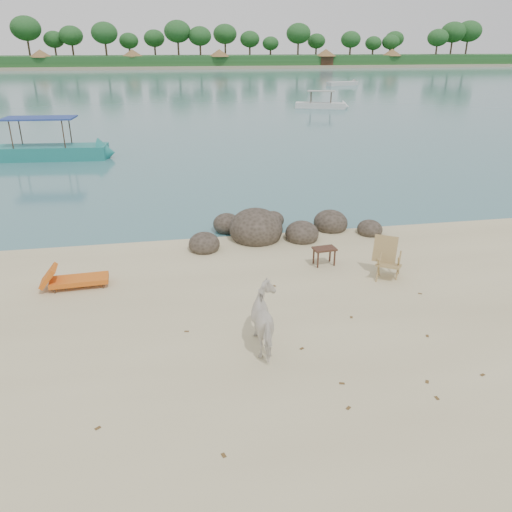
{
  "coord_description": "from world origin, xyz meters",
  "views": [
    {
      "loc": [
        -2.23,
        -8.86,
        5.68
      ],
      "look_at": [
        -0.25,
        2.0,
        1.0
      ],
      "focal_mm": 35.0,
      "sensor_mm": 36.0,
      "label": 1
    }
  ],
  "objects_px": {
    "boulders": "(273,230)",
    "lounge_chair": "(79,278)",
    "side_table": "(324,257)",
    "cow": "(268,321)",
    "deck_chair": "(389,261)",
    "boat_near": "(40,125)"
  },
  "relations": [
    {
      "from": "side_table",
      "to": "cow",
      "type": "bearing_deg",
      "value": -128.81
    },
    {
      "from": "boulders",
      "to": "lounge_chair",
      "type": "xyz_separation_m",
      "value": [
        -5.57,
        -2.71,
        0.03
      ]
    },
    {
      "from": "cow",
      "to": "boat_near",
      "type": "xyz_separation_m",
      "value": [
        -8.18,
        20.16,
        1.18
      ]
    },
    {
      "from": "side_table",
      "to": "lounge_chair",
      "type": "relative_size",
      "value": 0.35
    },
    {
      "from": "deck_chair",
      "to": "boat_near",
      "type": "xyz_separation_m",
      "value": [
        -11.94,
        17.56,
        1.27
      ]
    },
    {
      "from": "boulders",
      "to": "deck_chair",
      "type": "xyz_separation_m",
      "value": [
        2.32,
        -3.62,
        0.29
      ]
    },
    {
      "from": "deck_chair",
      "to": "side_table",
      "type": "bearing_deg",
      "value": 174.41
    },
    {
      "from": "cow",
      "to": "boat_near",
      "type": "distance_m",
      "value": 21.79
    },
    {
      "from": "side_table",
      "to": "deck_chair",
      "type": "relative_size",
      "value": 0.59
    },
    {
      "from": "deck_chair",
      "to": "boulders",
      "type": "bearing_deg",
      "value": 155.55
    },
    {
      "from": "cow",
      "to": "side_table",
      "type": "height_order",
      "value": "cow"
    },
    {
      "from": "boulders",
      "to": "lounge_chair",
      "type": "relative_size",
      "value": 3.54
    },
    {
      "from": "side_table",
      "to": "boat_near",
      "type": "relative_size",
      "value": 0.08
    },
    {
      "from": "lounge_chair",
      "to": "deck_chair",
      "type": "xyz_separation_m",
      "value": [
        7.89,
        -0.91,
        0.26
      ]
    },
    {
      "from": "cow",
      "to": "lounge_chair",
      "type": "xyz_separation_m",
      "value": [
        -4.14,
        3.51,
        -0.34
      ]
    },
    {
      "from": "deck_chair",
      "to": "boat_near",
      "type": "height_order",
      "value": "boat_near"
    },
    {
      "from": "cow",
      "to": "deck_chair",
      "type": "distance_m",
      "value": 4.57
    },
    {
      "from": "boulders",
      "to": "lounge_chair",
      "type": "height_order",
      "value": "boulders"
    },
    {
      "from": "side_table",
      "to": "deck_chair",
      "type": "height_order",
      "value": "deck_chair"
    },
    {
      "from": "side_table",
      "to": "deck_chair",
      "type": "distance_m",
      "value": 1.81
    },
    {
      "from": "lounge_chair",
      "to": "cow",
      "type": "bearing_deg",
      "value": -43.56
    },
    {
      "from": "cow",
      "to": "boulders",
      "type": "bearing_deg",
      "value": -104.65
    }
  ]
}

